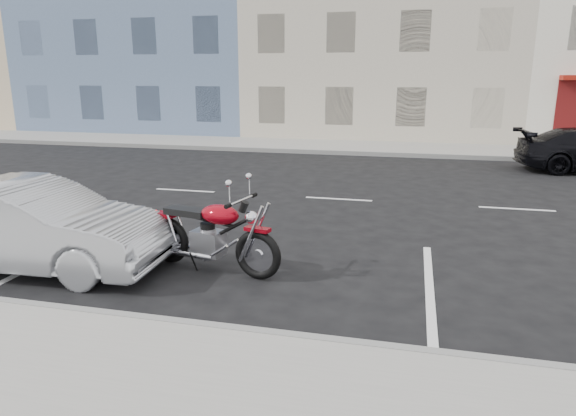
# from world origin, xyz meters

# --- Properties ---
(ground) EXTENTS (120.00, 120.00, 0.00)m
(ground) POSITION_xyz_m (0.00, 0.00, 0.00)
(ground) COLOR black
(ground) RESTS_ON ground
(sidewalk_far) EXTENTS (80.00, 3.40, 0.15)m
(sidewalk_far) POSITION_xyz_m (-5.00, 8.70, 0.07)
(sidewalk_far) COLOR gray
(sidewalk_far) RESTS_ON ground
(curb_near) EXTENTS (80.00, 0.12, 0.16)m
(curb_near) POSITION_xyz_m (-5.00, -7.00, 0.08)
(curb_near) COLOR gray
(curb_near) RESTS_ON ground
(curb_far) EXTENTS (80.00, 0.12, 0.16)m
(curb_far) POSITION_xyz_m (-5.00, 7.00, 0.08)
(curb_far) COLOR gray
(curb_far) RESTS_ON ground
(bldg_blue) EXTENTS (12.00, 12.00, 13.00)m
(bldg_blue) POSITION_xyz_m (-14.00, 16.30, 6.50)
(bldg_blue) COLOR slate
(bldg_blue) RESTS_ON ground
(bldg_cream) EXTENTS (12.00, 12.00, 11.50)m
(bldg_cream) POSITION_xyz_m (-2.00, 16.30, 5.75)
(bldg_cream) COLOR #BBB19C
(bldg_cream) RESTS_ON ground
(motorcycle) EXTENTS (2.33, 0.89, 1.18)m
(motorcycle) POSITION_xyz_m (-2.41, -5.23, 0.54)
(motorcycle) COLOR black
(motorcycle) RESTS_ON ground
(sedan_silver) EXTENTS (4.20, 1.61, 1.37)m
(sedan_silver) POSITION_xyz_m (-5.91, -5.63, 0.68)
(sedan_silver) COLOR #AAACB2
(sedan_silver) RESTS_ON ground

